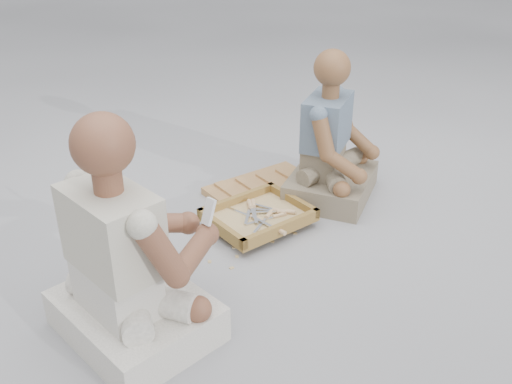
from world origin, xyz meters
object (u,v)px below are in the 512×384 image
tool_tray (258,216)px  craftsman (128,266)px  companion (331,150)px  carved_panel (266,190)px

tool_tray → craftsman: (-0.75, -0.46, 0.24)m
tool_tray → craftsman: bearing=-148.4°
craftsman → companion: bearing=98.1°
companion → tool_tray: bearing=-27.1°
carved_panel → tool_tray: size_ratio=1.11×
carved_panel → companion: (0.29, -0.18, 0.24)m
tool_tray → carved_panel: bearing=56.3°
tool_tray → craftsman: craftsman is taller
carved_panel → craftsman: bearing=-141.3°
tool_tray → companion: companion is taller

